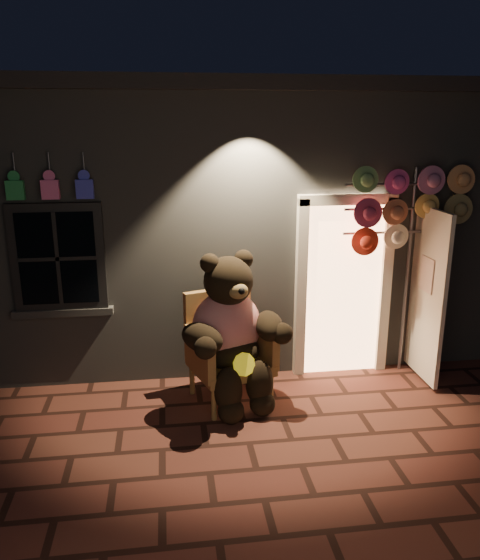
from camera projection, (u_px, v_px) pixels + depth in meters
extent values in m
plane|color=#542A20|center=(249.00, 443.00, 5.26)|extent=(60.00, 60.00, 0.00)
cube|color=slate|center=(211.00, 209.00, 8.60)|extent=(7.00, 5.00, 3.30)
cube|color=black|center=(210.00, 94.00, 8.12)|extent=(7.30, 5.30, 0.16)
cube|color=black|center=(58.00, 258.00, 5.97)|extent=(1.00, 0.10, 1.20)
cube|color=black|center=(58.00, 258.00, 5.94)|extent=(0.82, 0.06, 1.02)
cube|color=slate|center=(64.00, 312.00, 6.14)|extent=(1.10, 0.14, 0.08)
cube|color=#FFB172|center=(342.00, 289.00, 6.55)|extent=(0.92, 0.10, 2.10)
cube|color=beige|center=(301.00, 292.00, 6.44)|extent=(0.12, 0.12, 2.20)
cube|color=beige|center=(385.00, 288.00, 6.58)|extent=(0.12, 0.12, 2.20)
cube|color=beige|center=(348.00, 199.00, 6.21)|extent=(1.16, 0.12, 0.12)
cube|color=beige|center=(427.00, 295.00, 6.30)|extent=(0.05, 0.80, 2.00)
cube|color=#238140|center=(15.00, 190.00, 5.64)|extent=(0.18, 0.07, 0.20)
cylinder|color=#59595E|center=(14.00, 165.00, 5.62)|extent=(0.02, 0.02, 0.25)
cube|color=#DD5B95|center=(50.00, 190.00, 5.68)|extent=(0.18, 0.07, 0.20)
cylinder|color=#59595E|center=(49.00, 165.00, 5.67)|extent=(0.02, 0.02, 0.25)
cube|color=#3438B7|center=(85.00, 189.00, 5.73)|extent=(0.18, 0.07, 0.20)
cylinder|color=#59595E|center=(84.00, 164.00, 5.71)|extent=(0.02, 0.02, 0.25)
cube|color=olive|center=(230.00, 365.00, 5.97)|extent=(0.97, 0.93, 0.11)
cube|color=olive|center=(218.00, 322.00, 6.15)|extent=(0.77, 0.33, 0.78)
cube|color=olive|center=(199.00, 353.00, 5.74)|extent=(0.29, 0.67, 0.45)
cube|color=olive|center=(261.00, 341.00, 6.05)|extent=(0.29, 0.67, 0.45)
cylinder|color=olive|center=(214.00, 404.00, 5.63)|extent=(0.06, 0.06, 0.36)
cylinder|color=olive|center=(271.00, 390.00, 5.91)|extent=(0.06, 0.06, 0.36)
cylinder|color=olive|center=(192.00, 379.00, 6.17)|extent=(0.06, 0.06, 0.36)
cylinder|color=olive|center=(245.00, 368.00, 6.45)|extent=(0.06, 0.06, 0.36)
ellipsoid|color=red|center=(226.00, 327.00, 5.90)|extent=(0.93, 0.83, 0.81)
ellipsoid|color=black|center=(230.00, 350.00, 5.89)|extent=(0.77, 0.71, 0.38)
sphere|color=black|center=(228.00, 281.00, 5.70)|extent=(0.66, 0.66, 0.52)
sphere|color=black|center=(210.00, 263.00, 5.59)|extent=(0.20, 0.20, 0.20)
sphere|color=black|center=(244.00, 259.00, 5.75)|extent=(0.20, 0.20, 0.20)
ellipsoid|color=olive|center=(238.00, 291.00, 5.51)|extent=(0.24, 0.20, 0.16)
ellipsoid|color=black|center=(202.00, 338.00, 5.51)|extent=(0.56, 0.60, 0.30)
ellipsoid|color=black|center=(269.00, 326.00, 5.83)|extent=(0.31, 0.54, 0.30)
ellipsoid|color=black|center=(228.00, 390.00, 5.59)|extent=(0.30, 0.30, 0.50)
ellipsoid|color=black|center=(260.00, 383.00, 5.74)|extent=(0.30, 0.30, 0.50)
sphere|color=black|center=(231.00, 411.00, 5.59)|extent=(0.27, 0.27, 0.27)
sphere|color=black|center=(262.00, 403.00, 5.74)|extent=(0.27, 0.27, 0.27)
cylinder|color=yellow|center=(244.00, 364.00, 5.60)|extent=(0.27, 0.17, 0.24)
cylinder|color=#59595E|center=(407.00, 273.00, 6.50)|extent=(0.04, 0.04, 2.49)
cylinder|color=#59595E|center=(393.00, 184.00, 6.15)|extent=(1.10, 0.03, 0.03)
cylinder|color=#59595E|center=(391.00, 209.00, 6.23)|extent=(1.10, 0.03, 0.03)
cylinder|color=#59595E|center=(389.00, 232.00, 6.30)|extent=(1.10, 0.03, 0.03)
cylinder|color=#649457|center=(366.00, 181.00, 6.03)|extent=(0.31, 0.11, 0.32)
cylinder|color=#C9418D|center=(399.00, 181.00, 6.05)|extent=(0.31, 0.11, 0.32)
cylinder|color=#BF6C97|center=(432.00, 181.00, 6.07)|extent=(0.31, 0.11, 0.32)
cylinder|color=#E1975D|center=(460.00, 180.00, 6.18)|extent=(0.31, 0.11, 0.32)
cylinder|color=#B5365D|center=(365.00, 210.00, 6.10)|extent=(0.31, 0.11, 0.32)
cylinder|color=#AA5E42|center=(398.00, 210.00, 6.12)|extent=(0.31, 0.11, 0.32)
cylinder|color=#DFB358|center=(426.00, 209.00, 6.22)|extent=(0.31, 0.11, 0.32)
cylinder|color=#92804F|center=(458.00, 208.00, 6.24)|extent=(0.31, 0.11, 0.32)
cylinder|color=red|center=(365.00, 239.00, 6.16)|extent=(0.31, 0.11, 0.32)
cylinder|color=#FBEFCF|center=(393.00, 237.00, 6.26)|extent=(0.31, 0.11, 0.32)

